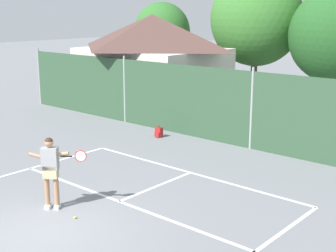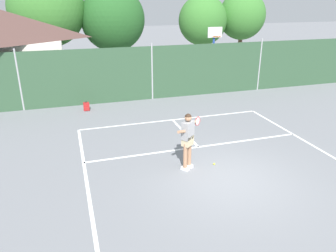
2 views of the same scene
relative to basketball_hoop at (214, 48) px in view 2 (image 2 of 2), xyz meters
name	(u,v)px [view 2 (image 2 of 2)]	position (x,y,z in m)	size (l,w,h in m)	color
ground_plane	(230,180)	(-4.25, -10.55, -2.31)	(120.00, 120.00, 0.00)	slate
court_markings	(220,170)	(-4.25, -9.91, -2.31)	(8.30, 11.10, 0.01)	white
chainlink_fence	(152,73)	(-4.25, -1.55, -0.90)	(26.09, 0.09, 2.96)	#2D4C33
basketball_hoop	(214,48)	(0.00, 0.00, 0.00)	(0.90, 0.67, 3.55)	#284CB2
treeline_backdrop	(107,16)	(-5.29, 7.18, 1.59)	(25.97, 4.65, 7.03)	brown
tennis_player	(188,136)	(-5.21, -9.47, -1.20)	(1.12, 0.99, 1.85)	silver
tennis_ball	(214,164)	(-4.29, -9.51, -2.28)	(0.07, 0.07, 0.07)	#CCE033
backpack_red	(86,107)	(-7.83, -2.54, -2.12)	(0.28, 0.24, 0.46)	maroon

